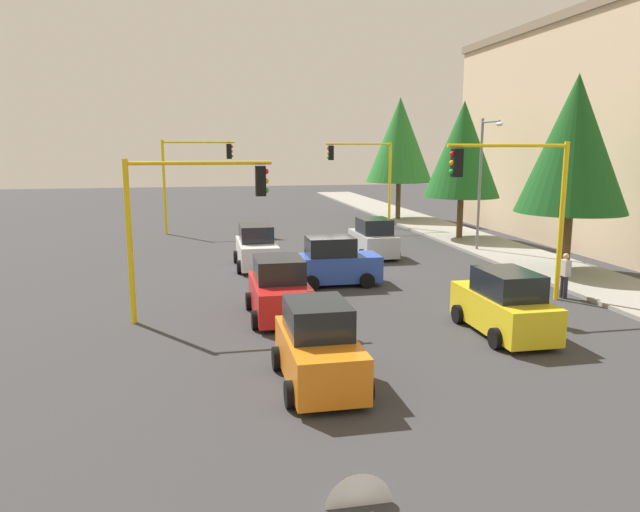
{
  "coord_description": "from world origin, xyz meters",
  "views": [
    {
      "loc": [
        25.2,
        -5.28,
        5.58
      ],
      "look_at": [
        1.98,
        -0.6,
        1.2
      ],
      "focal_mm": 33.39,
      "sensor_mm": 36.0,
      "label": 1
    }
  ],
  "objects_px": {
    "car_white": "(256,248)",
    "car_silver": "(373,239)",
    "traffic_signal_near_left": "(518,190)",
    "tree_roadside_far": "(400,140)",
    "car_orange": "(318,348)",
    "pedestrian_crossing": "(565,274)",
    "traffic_signal_far_left": "(365,168)",
    "car_blue": "(334,263)",
    "street_lamp_curbside": "(484,170)",
    "traffic_signal_near_right": "(189,206)",
    "tree_roadside_near": "(574,144)",
    "traffic_signal_far_right": "(192,168)",
    "car_red": "(280,290)",
    "car_yellow": "(504,305)",
    "tree_roadside_mid": "(463,150)"
  },
  "relations": [
    {
      "from": "tree_roadside_far",
      "to": "tree_roadside_near",
      "type": "distance_m",
      "value": 20.03
    },
    {
      "from": "traffic_signal_far_right",
      "to": "car_red",
      "type": "distance_m",
      "value": 20.73
    },
    {
      "from": "tree_roadside_far",
      "to": "car_white",
      "type": "distance_m",
      "value": 20.66
    },
    {
      "from": "traffic_signal_far_left",
      "to": "car_orange",
      "type": "relative_size",
      "value": 1.61
    },
    {
      "from": "car_blue",
      "to": "car_white",
      "type": "height_order",
      "value": "same"
    },
    {
      "from": "traffic_signal_far_left",
      "to": "car_yellow",
      "type": "height_order",
      "value": "traffic_signal_far_left"
    },
    {
      "from": "tree_roadside_mid",
      "to": "tree_roadside_near",
      "type": "bearing_deg",
      "value": 2.86
    },
    {
      "from": "traffic_signal_near_right",
      "to": "car_blue",
      "type": "height_order",
      "value": "traffic_signal_near_right"
    },
    {
      "from": "car_orange",
      "to": "pedestrian_crossing",
      "type": "distance_m",
      "value": 12.21
    },
    {
      "from": "street_lamp_curbside",
      "to": "car_silver",
      "type": "bearing_deg",
      "value": -91.43
    },
    {
      "from": "tree_roadside_near",
      "to": "car_yellow",
      "type": "height_order",
      "value": "tree_roadside_near"
    },
    {
      "from": "tree_roadside_far",
      "to": "car_silver",
      "type": "bearing_deg",
      "value": -23.39
    },
    {
      "from": "pedestrian_crossing",
      "to": "car_white",
      "type": "bearing_deg",
      "value": -127.16
    },
    {
      "from": "street_lamp_curbside",
      "to": "car_yellow",
      "type": "height_order",
      "value": "street_lamp_curbside"
    },
    {
      "from": "traffic_signal_near_left",
      "to": "pedestrian_crossing",
      "type": "height_order",
      "value": "traffic_signal_near_left"
    },
    {
      "from": "traffic_signal_far_right",
      "to": "pedestrian_crossing",
      "type": "xyz_separation_m",
      "value": [
        19.89,
        13.62,
        -3.31
      ]
    },
    {
      "from": "traffic_signal_far_right",
      "to": "car_orange",
      "type": "bearing_deg",
      "value": 6.74
    },
    {
      "from": "traffic_signal_far_right",
      "to": "tree_roadside_far",
      "type": "xyz_separation_m",
      "value": [
        -4.0,
        15.24,
        1.81
      ]
    },
    {
      "from": "traffic_signal_near_left",
      "to": "tree_roadside_far",
      "type": "relative_size",
      "value": 0.63
    },
    {
      "from": "tree_roadside_near",
      "to": "car_blue",
      "type": "relative_size",
      "value": 2.37
    },
    {
      "from": "traffic_signal_far_left",
      "to": "pedestrian_crossing",
      "type": "height_order",
      "value": "traffic_signal_far_left"
    },
    {
      "from": "tree_roadside_near",
      "to": "car_yellow",
      "type": "bearing_deg",
      "value": -43.3
    },
    {
      "from": "traffic_signal_far_right",
      "to": "tree_roadside_mid",
      "type": "xyz_separation_m",
      "value": [
        6.0,
        15.74,
        1.17
      ]
    },
    {
      "from": "pedestrian_crossing",
      "to": "car_red",
      "type": "bearing_deg",
      "value": -88.05
    },
    {
      "from": "car_white",
      "to": "car_blue",
      "type": "bearing_deg",
      "value": 33.23
    },
    {
      "from": "traffic_signal_far_left",
      "to": "tree_roadside_far",
      "type": "xyz_separation_m",
      "value": [
        -4.0,
        3.77,
        1.88
      ]
    },
    {
      "from": "street_lamp_curbside",
      "to": "pedestrian_crossing",
      "type": "xyz_separation_m",
      "value": [
        9.5,
        -1.32,
        -3.44
      ]
    },
    {
      "from": "tree_roadside_mid",
      "to": "car_yellow",
      "type": "xyz_separation_m",
      "value": [
        17.39,
        -6.47,
        -4.49
      ]
    },
    {
      "from": "car_yellow",
      "to": "car_orange",
      "type": "height_order",
      "value": "same"
    },
    {
      "from": "traffic_signal_near_left",
      "to": "car_yellow",
      "type": "distance_m",
      "value": 5.13
    },
    {
      "from": "tree_roadside_near",
      "to": "car_orange",
      "type": "relative_size",
      "value": 2.36
    },
    {
      "from": "traffic_signal_far_left",
      "to": "tree_roadside_far",
      "type": "relative_size",
      "value": 0.64
    },
    {
      "from": "traffic_signal_far_left",
      "to": "car_orange",
      "type": "height_order",
      "value": "traffic_signal_far_left"
    },
    {
      "from": "traffic_signal_near_left",
      "to": "tree_roadside_mid",
      "type": "relative_size",
      "value": 0.7
    },
    {
      "from": "traffic_signal_far_right",
      "to": "car_white",
      "type": "bearing_deg",
      "value": 14.05
    },
    {
      "from": "car_white",
      "to": "car_silver",
      "type": "height_order",
      "value": "same"
    },
    {
      "from": "tree_roadside_far",
      "to": "car_orange",
      "type": "bearing_deg",
      "value": -22.04
    },
    {
      "from": "car_white",
      "to": "car_red",
      "type": "bearing_deg",
      "value": -0.21
    },
    {
      "from": "traffic_signal_near_left",
      "to": "traffic_signal_far_right",
      "type": "bearing_deg",
      "value": -150.2
    },
    {
      "from": "traffic_signal_far_right",
      "to": "street_lamp_curbside",
      "type": "relative_size",
      "value": 0.85
    },
    {
      "from": "traffic_signal_near_right",
      "to": "car_yellow",
      "type": "height_order",
      "value": "traffic_signal_near_right"
    },
    {
      "from": "traffic_signal_far_left",
      "to": "car_red",
      "type": "distance_m",
      "value": 22.22
    },
    {
      "from": "traffic_signal_far_left",
      "to": "car_blue",
      "type": "relative_size",
      "value": 1.62
    },
    {
      "from": "car_orange",
      "to": "tree_roadside_near",
      "type": "bearing_deg",
      "value": 127.35
    },
    {
      "from": "tree_roadside_mid",
      "to": "street_lamp_curbside",
      "type": "bearing_deg",
      "value": -10.33
    },
    {
      "from": "pedestrian_crossing",
      "to": "traffic_signal_near_right",
      "type": "bearing_deg",
      "value": -89.51
    },
    {
      "from": "car_white",
      "to": "pedestrian_crossing",
      "type": "height_order",
      "value": "car_white"
    },
    {
      "from": "tree_roadside_far",
      "to": "tree_roadside_near",
      "type": "bearing_deg",
      "value": 2.86
    },
    {
      "from": "tree_roadside_far",
      "to": "car_white",
      "type": "bearing_deg",
      "value": -37.88
    },
    {
      "from": "traffic_signal_far_right",
      "to": "car_red",
      "type": "height_order",
      "value": "traffic_signal_far_right"
    }
  ]
}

